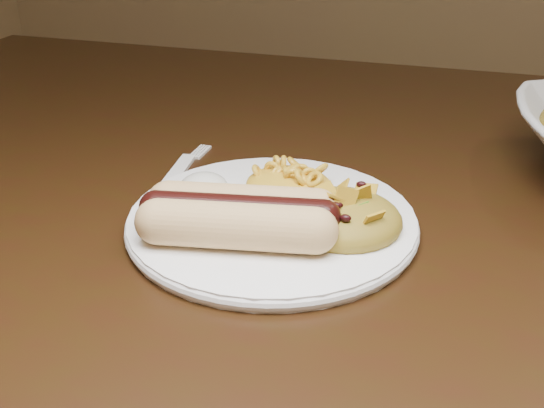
# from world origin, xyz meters

# --- Properties ---
(table) EXTENTS (1.60, 0.90, 0.75)m
(table) POSITION_xyz_m (0.00, 0.00, 0.66)
(table) COLOR black
(table) RESTS_ON floor
(plate) EXTENTS (0.28, 0.28, 0.01)m
(plate) POSITION_xyz_m (-0.09, -0.13, 0.76)
(plate) COLOR white
(plate) RESTS_ON table
(hotdog) EXTENTS (0.14, 0.09, 0.04)m
(hotdog) POSITION_xyz_m (-0.10, -0.18, 0.78)
(hotdog) COLOR #E8AD87
(hotdog) RESTS_ON plate
(mac_and_cheese) EXTENTS (0.08, 0.07, 0.03)m
(mac_and_cheese) POSITION_xyz_m (-0.09, -0.08, 0.78)
(mac_and_cheese) COLOR yellow
(mac_and_cheese) RESTS_ON plate
(sour_cream) EXTENTS (0.06, 0.06, 0.03)m
(sour_cream) POSITION_xyz_m (-0.16, -0.12, 0.78)
(sour_cream) COLOR silver
(sour_cream) RESTS_ON plate
(taco_salad) EXTENTS (0.10, 0.10, 0.05)m
(taco_salad) POSITION_xyz_m (-0.03, -0.13, 0.78)
(taco_salad) COLOR #BF601D
(taco_salad) RESTS_ON plate
(fork) EXTENTS (0.03, 0.13, 0.00)m
(fork) POSITION_xyz_m (-0.22, -0.06, 0.75)
(fork) COLOR white
(fork) RESTS_ON table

